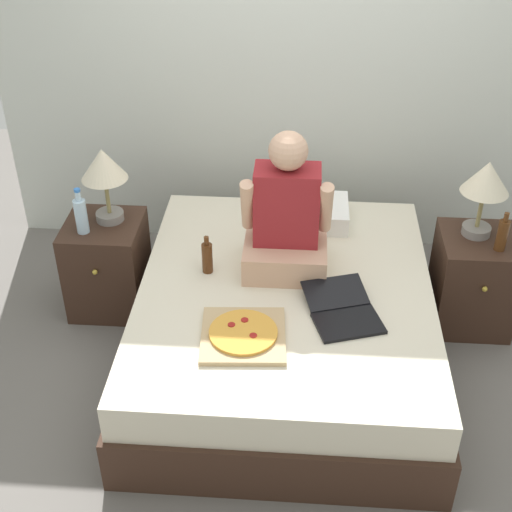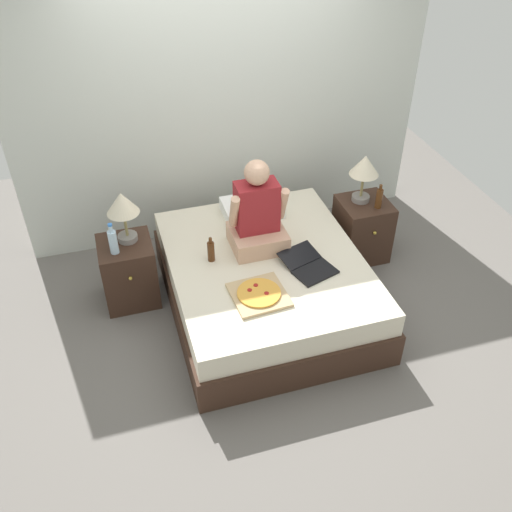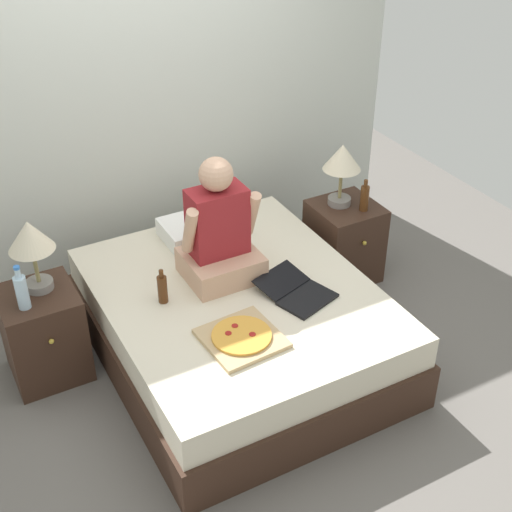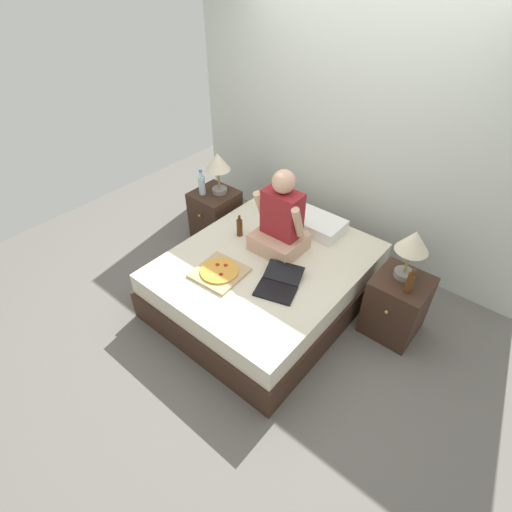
% 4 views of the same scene
% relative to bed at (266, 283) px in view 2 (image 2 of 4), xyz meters
% --- Properties ---
extents(ground_plane, '(5.80, 5.80, 0.00)m').
position_rel_bed_xyz_m(ground_plane, '(0.00, 0.00, -0.25)').
color(ground_plane, '#66605B').
extents(wall_back, '(3.80, 0.12, 2.50)m').
position_rel_bed_xyz_m(wall_back, '(0.00, 1.31, 1.00)').
color(wall_back, silver).
rests_on(wall_back, ground).
extents(bed, '(1.58, 1.90, 0.50)m').
position_rel_bed_xyz_m(bed, '(0.00, 0.00, 0.00)').
color(bed, '#382319').
rests_on(bed, ground).
extents(nightstand_left, '(0.44, 0.47, 0.58)m').
position_rel_bed_xyz_m(nightstand_left, '(-1.08, 0.43, 0.04)').
color(nightstand_left, '#382319').
rests_on(nightstand_left, ground).
extents(lamp_on_left_nightstand, '(0.26, 0.26, 0.45)m').
position_rel_bed_xyz_m(lamp_on_left_nightstand, '(-1.04, 0.48, 0.66)').
color(lamp_on_left_nightstand, gray).
rests_on(lamp_on_left_nightstand, nightstand_left).
extents(water_bottle, '(0.07, 0.07, 0.28)m').
position_rel_bed_xyz_m(water_bottle, '(-1.16, 0.34, 0.44)').
color(water_bottle, silver).
rests_on(water_bottle, nightstand_left).
extents(nightstand_right, '(0.44, 0.47, 0.58)m').
position_rel_bed_xyz_m(nightstand_right, '(1.08, 0.43, 0.04)').
color(nightstand_right, '#382319').
rests_on(nightstand_right, ground).
extents(lamp_on_right_nightstand, '(0.26, 0.26, 0.45)m').
position_rel_bed_xyz_m(lamp_on_right_nightstand, '(1.05, 0.48, 0.66)').
color(lamp_on_right_nightstand, gray).
rests_on(lamp_on_right_nightstand, nightstand_right).
extents(beer_bottle, '(0.06, 0.06, 0.23)m').
position_rel_bed_xyz_m(beer_bottle, '(1.15, 0.33, 0.43)').
color(beer_bottle, '#512D14').
rests_on(beer_bottle, nightstand_right).
extents(pillow, '(0.52, 0.34, 0.12)m').
position_rel_bed_xyz_m(pillow, '(0.08, 0.67, 0.32)').
color(pillow, white).
rests_on(pillow, bed).
extents(person_seated, '(0.47, 0.40, 0.78)m').
position_rel_bed_xyz_m(person_seated, '(-0.01, 0.20, 0.54)').
color(person_seated, tan).
rests_on(person_seated, bed).
extents(laptop, '(0.43, 0.49, 0.07)m').
position_rel_bed_xyz_m(laptop, '(0.29, -0.22, 0.28)').
color(laptop, black).
rests_on(laptop, bed).
extents(pizza_box, '(0.43, 0.43, 0.05)m').
position_rel_bed_xyz_m(pizza_box, '(-0.19, -0.41, 0.27)').
color(pizza_box, tan).
rests_on(pizza_box, bed).
extents(beer_bottle_on_bed, '(0.06, 0.06, 0.22)m').
position_rel_bed_xyz_m(beer_bottle_on_bed, '(-0.43, 0.11, 0.35)').
color(beer_bottle_on_bed, '#4C2811').
rests_on(beer_bottle_on_bed, bed).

